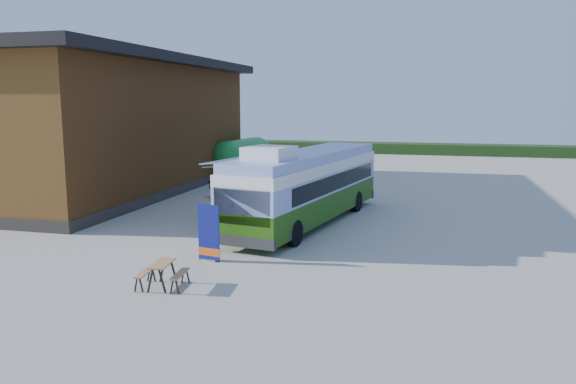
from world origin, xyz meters
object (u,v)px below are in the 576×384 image
(banner, at_px, (209,238))
(slurry_tanker, at_px, (242,155))
(bus, at_px, (308,184))
(person_b, at_px, (211,197))
(person_a, at_px, (268,188))
(picnic_table, at_px, (162,269))

(banner, bearing_deg, slurry_tanker, 116.57)
(bus, xyz_separation_m, person_b, (-4.54, 0.63, -0.86))
(person_a, height_order, person_b, person_a)
(banner, xyz_separation_m, picnic_table, (-0.23, -2.76, -0.23))
(bus, bearing_deg, person_a, 143.67)
(picnic_table, relative_size, person_b, 0.84)
(picnic_table, height_order, person_b, person_b)
(person_a, bearing_deg, slurry_tanker, 75.53)
(person_b, height_order, slurry_tanker, slurry_tanker)
(person_a, bearing_deg, person_b, -174.26)
(slurry_tanker, bearing_deg, person_b, -67.91)
(picnic_table, distance_m, person_b, 9.99)
(slurry_tanker, bearing_deg, person_a, -56.34)
(person_a, bearing_deg, bus, -85.98)
(banner, height_order, picnic_table, banner)
(picnic_table, xyz_separation_m, slurry_tanker, (-5.58, 22.77, 0.94))
(bus, height_order, picnic_table, bus)
(bus, xyz_separation_m, banner, (-1.81, -6.28, -0.91))
(person_a, relative_size, person_b, 1.25)
(bus, distance_m, person_a, 3.72)
(bus, height_order, banner, bus)
(bus, bearing_deg, picnic_table, -92.39)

